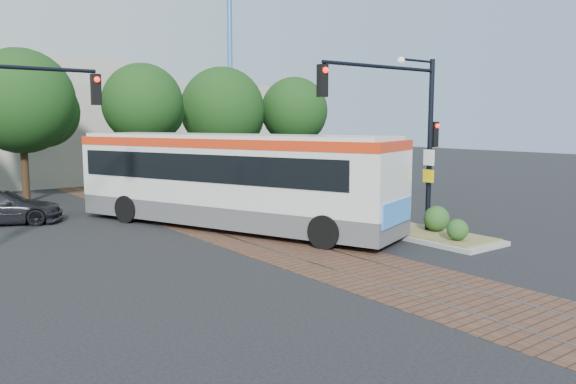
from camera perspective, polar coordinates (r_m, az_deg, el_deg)
name	(u,v)px	position (r m, az deg, el deg)	size (l,w,h in m)	color
ground	(302,251)	(17.89, 1.47, -5.98)	(120.00, 120.00, 0.00)	black
trackbed	(236,231)	(21.09, -5.32, -3.96)	(3.60, 40.00, 0.02)	brown
tree_row	(135,107)	(32.39, -15.30, 8.32)	(26.40, 5.60, 7.67)	#382314
warehouses	(45,125)	(43.62, -23.46, 6.26)	(40.00, 13.00, 8.00)	#ADA899
crane	(230,50)	(56.10, -5.93, 14.13)	(8.00, 0.50, 18.00)	#3F72B2
city_bus	(229,176)	(21.53, -6.01, 1.62)	(7.54, 13.48, 3.59)	#4E4E50
traffic_island	(424,228)	(20.53, 13.68, -3.53)	(2.20, 5.20, 1.13)	gray
signal_pole_main	(407,119)	(19.51, 12.01, 7.28)	(5.49, 0.46, 6.00)	black
parked_car	(0,207)	(25.13, -27.21, -1.39)	(1.89, 4.65, 1.35)	black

